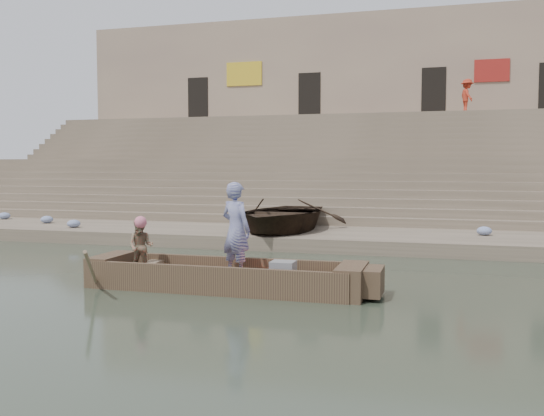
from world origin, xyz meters
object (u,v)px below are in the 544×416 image
at_px(standing_man, 236,230).
at_px(television, 283,271).
at_px(rowing_man, 141,247).
at_px(pedestrian, 467,96).
at_px(beached_rowboat, 281,215).
at_px(main_rowboat, 225,284).

xyz_separation_m(standing_man, television, (1.02, -0.19, -0.77)).
bearing_deg(standing_man, rowing_man, 28.35).
relative_size(rowing_man, pedestrian, 0.64).
distance_m(standing_man, beached_rowboat, 7.13).
bearing_deg(main_rowboat, rowing_man, 178.39).
bearing_deg(television, standing_man, 169.46).
xyz_separation_m(beached_rowboat, pedestrian, (6.14, 14.40, 5.17)).
relative_size(main_rowboat, pedestrian, 2.81).
relative_size(standing_man, television, 4.20).
xyz_separation_m(standing_man, pedestrian, (5.22, 21.46, 4.90)).
relative_size(beached_rowboat, pedestrian, 2.81).
bearing_deg(main_rowboat, pedestrian, 76.01).
xyz_separation_m(television, beached_rowboat, (-1.95, 7.26, 0.50)).
bearing_deg(pedestrian, main_rowboat, 148.87).
height_order(rowing_man, television, rowing_man).
distance_m(rowing_man, pedestrian, 23.40).
bearing_deg(beached_rowboat, standing_man, -79.85).
bearing_deg(beached_rowboat, pedestrian, 69.62).
xyz_separation_m(rowing_man, beached_rowboat, (1.13, 7.20, 0.13)).
distance_m(main_rowboat, rowing_man, 2.00).
distance_m(main_rowboat, standing_man, 1.11).
bearing_deg(standing_man, beached_rowboat, -58.03).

